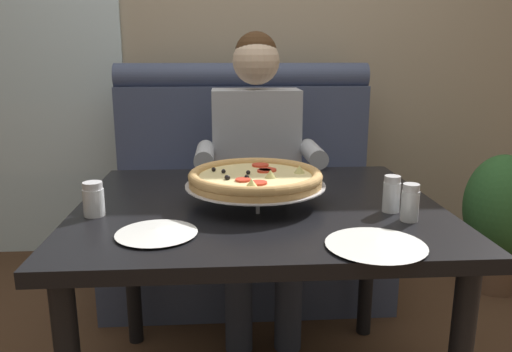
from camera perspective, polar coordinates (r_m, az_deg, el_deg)
name	(u,v)px	position (r m, az deg, el deg)	size (l,w,h in m)	color
back_wall_with_window	(240,14)	(3.00, -1.86, 18.24)	(6.00, 0.12, 2.80)	tan
window_panel	(18,12)	(3.13, -25.90, 16.74)	(1.10, 0.02, 2.80)	white
booth_bench	(245,209)	(2.54, -1.24, -3.85)	(1.35, 0.78, 1.13)	#424C6B
dining_table	(258,229)	(1.57, 0.28, -6.15)	(1.11, 0.95, 0.72)	black
diner_main	(257,161)	(2.21, 0.17, 1.76)	(0.54, 0.64, 1.27)	#2D3342
pizza	(255,178)	(1.53, -0.06, -0.25)	(0.44, 0.44, 0.11)	silver
shaker_pepper_flakes	(94,202)	(1.48, -18.29, -2.83)	(0.06, 0.06, 0.10)	white
shaker_parmesan	(410,205)	(1.43, 17.41, -3.25)	(0.05, 0.05, 0.11)	white
shaker_oregano	(391,197)	(1.50, 15.42, -2.32)	(0.05, 0.05, 0.11)	white
plate_near_left	(157,231)	(1.30, -11.46, -6.28)	(0.21, 0.21, 0.02)	white
plate_near_right	(376,243)	(1.23, 13.73, -7.54)	(0.24, 0.24, 0.02)	white
patio_chair	(41,145)	(3.98, -23.65, 3.36)	(0.43, 0.43, 0.86)	black
potted_plant	(500,216)	(2.76, 26.44, -4.16)	(0.36, 0.36, 0.70)	brown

